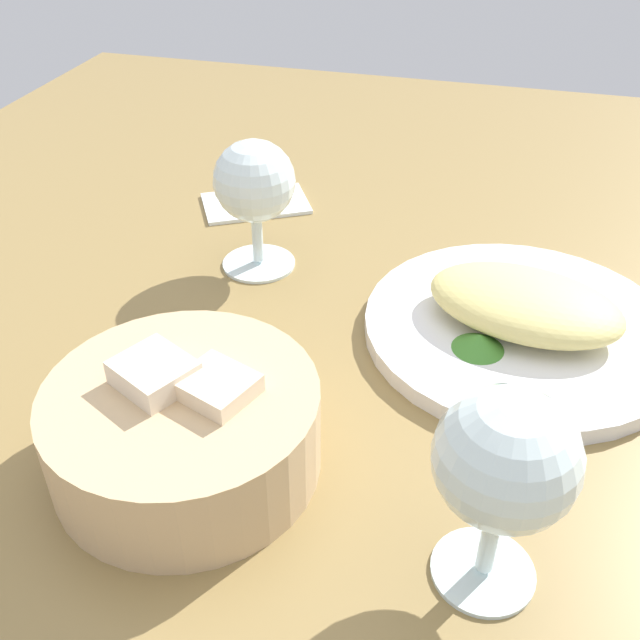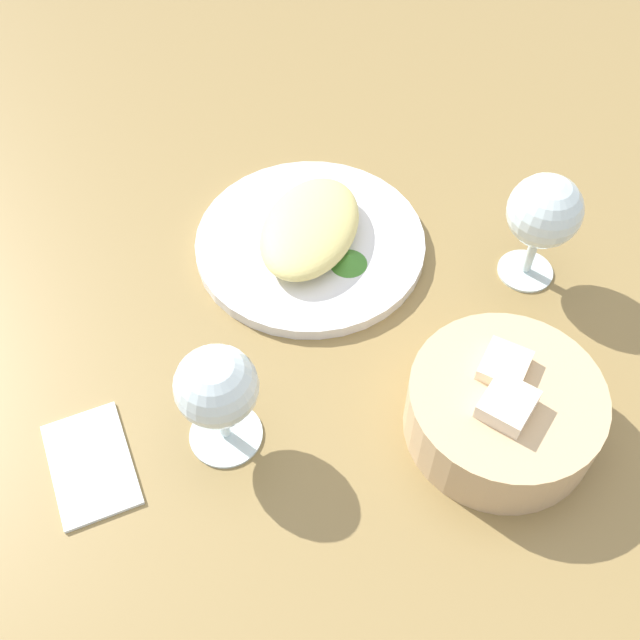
% 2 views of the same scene
% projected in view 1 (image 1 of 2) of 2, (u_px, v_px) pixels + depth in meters
% --- Properties ---
extents(ground_plane, '(1.40, 1.40, 0.02)m').
position_uv_depth(ground_plane, '(477.00, 387.00, 0.56)').
color(ground_plane, olive).
extents(plate, '(0.25, 0.25, 0.01)m').
position_uv_depth(plate, '(525.00, 329.00, 0.59)').
color(plate, white).
rests_on(plate, ground_plane).
extents(omelette, '(0.17, 0.13, 0.04)m').
position_uv_depth(omelette, '(531.00, 304.00, 0.58)').
color(omelette, '#DECE79').
rests_on(omelette, plate).
extents(lettuce_garnish, '(0.04, 0.04, 0.01)m').
position_uv_depth(lettuce_garnish, '(481.00, 342.00, 0.56)').
color(lettuce_garnish, '#3D7E2B').
rests_on(lettuce_garnish, plate).
extents(bread_basket, '(0.17, 0.17, 0.08)m').
position_uv_depth(bread_basket, '(191.00, 427.00, 0.47)').
color(bread_basket, tan).
rests_on(bread_basket, ground_plane).
extents(wine_glass_near, '(0.07, 0.07, 0.12)m').
position_uv_depth(wine_glass_near, '(259.00, 188.00, 0.64)').
color(wine_glass_near, silver).
rests_on(wine_glass_near, ground_plane).
extents(wine_glass_far, '(0.08, 0.08, 0.13)m').
position_uv_depth(wine_glass_far, '(514.00, 467.00, 0.36)').
color(wine_glass_far, silver).
rests_on(wine_glass_far, ground_plane).
extents(folded_napkin, '(0.13, 0.12, 0.01)m').
position_uv_depth(folded_napkin, '(259.00, 202.00, 0.79)').
color(folded_napkin, white).
rests_on(folded_napkin, ground_plane).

